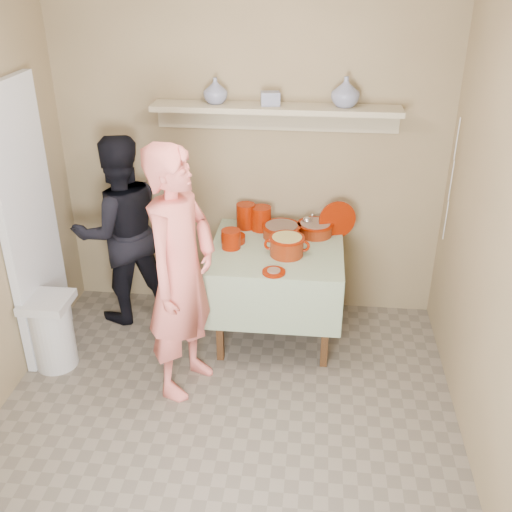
# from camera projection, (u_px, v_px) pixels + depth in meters

# --- Properties ---
(ground) EXTENTS (3.50, 3.50, 0.00)m
(ground) POSITION_uv_depth(u_px,v_px,m) (219.00, 449.00, 3.65)
(ground) COLOR #6D6356
(ground) RESTS_ON ground
(tile_panel) EXTENTS (0.06, 0.70, 2.00)m
(tile_panel) POSITION_uv_depth(u_px,v_px,m) (30.00, 225.00, 4.17)
(tile_panel) COLOR silver
(tile_panel) RESTS_ON ground
(plate_stack_a) EXTENTS (0.15, 0.15, 0.20)m
(plate_stack_a) POSITION_uv_depth(u_px,v_px,m) (246.00, 216.00, 4.68)
(plate_stack_a) COLOR #711000
(plate_stack_a) RESTS_ON serving_table
(plate_stack_b) EXTENTS (0.16, 0.16, 0.19)m
(plate_stack_b) POSITION_uv_depth(u_px,v_px,m) (261.00, 218.00, 4.65)
(plate_stack_b) COLOR #711000
(plate_stack_b) RESTS_ON serving_table
(bowl_stack) EXTENTS (0.14, 0.14, 0.14)m
(bowl_stack) POSITION_uv_depth(u_px,v_px,m) (231.00, 239.00, 4.37)
(bowl_stack) COLOR #711000
(bowl_stack) RESTS_ON serving_table
(empty_bowl) EXTENTS (0.18, 0.18, 0.05)m
(empty_bowl) POSITION_uv_depth(u_px,v_px,m) (233.00, 239.00, 4.48)
(empty_bowl) COLOR #711000
(empty_bowl) RESTS_ON serving_table
(propped_lid) EXTENTS (0.29, 0.13, 0.29)m
(propped_lid) POSITION_uv_depth(u_px,v_px,m) (337.00, 220.00, 4.56)
(propped_lid) COLOR #711000
(propped_lid) RESTS_ON serving_table
(vase_right) EXTENTS (0.23, 0.23, 0.21)m
(vase_right) POSITION_uv_depth(u_px,v_px,m) (346.00, 92.00, 4.20)
(vase_right) COLOR navy
(vase_right) RESTS_ON wall_shelf
(vase_left) EXTENTS (0.24, 0.24, 0.18)m
(vase_left) POSITION_uv_depth(u_px,v_px,m) (215.00, 91.00, 4.30)
(vase_left) COLOR navy
(vase_left) RESTS_ON wall_shelf
(ceramic_box) EXTENTS (0.15, 0.12, 0.10)m
(ceramic_box) POSITION_uv_depth(u_px,v_px,m) (270.00, 99.00, 4.27)
(ceramic_box) COLOR navy
(ceramic_box) RESTS_ON wall_shelf
(person_cook) EXTENTS (0.60, 0.73, 1.73)m
(person_cook) POSITION_uv_depth(u_px,v_px,m) (181.00, 274.00, 3.83)
(person_cook) COLOR #F27168
(person_cook) RESTS_ON ground
(person_helper) EXTENTS (0.93, 0.88, 1.52)m
(person_helper) POSITION_uv_depth(u_px,v_px,m) (121.00, 231.00, 4.66)
(person_helper) COLOR black
(person_helper) RESTS_ON ground
(room_shell) EXTENTS (3.04, 3.54, 2.62)m
(room_shell) POSITION_uv_depth(u_px,v_px,m) (209.00, 204.00, 2.92)
(room_shell) COLOR #937F5A
(room_shell) RESTS_ON ground
(serving_table) EXTENTS (0.97, 0.97, 0.76)m
(serving_table) POSITION_uv_depth(u_px,v_px,m) (277.00, 261.00, 4.47)
(serving_table) COLOR #4C2D16
(serving_table) RESTS_ON ground
(cazuela_meat_a) EXTENTS (0.30, 0.30, 0.10)m
(cazuela_meat_a) POSITION_uv_depth(u_px,v_px,m) (281.00, 230.00, 4.54)
(cazuela_meat_a) COLOR #621402
(cazuela_meat_a) RESTS_ON serving_table
(cazuela_meat_b) EXTENTS (0.28, 0.28, 0.10)m
(cazuela_meat_b) POSITION_uv_depth(u_px,v_px,m) (315.00, 228.00, 4.57)
(cazuela_meat_b) COLOR #621402
(cazuela_meat_b) RESTS_ON serving_table
(ladle) EXTENTS (0.08, 0.26, 0.19)m
(ladle) POSITION_uv_depth(u_px,v_px,m) (307.00, 221.00, 4.57)
(ladle) COLOR silver
(ladle) RESTS_ON cazuela_meat_b
(cazuela_rice) EXTENTS (0.33, 0.25, 0.14)m
(cazuela_rice) POSITION_uv_depth(u_px,v_px,m) (287.00, 244.00, 4.26)
(cazuela_rice) COLOR #621402
(cazuela_rice) RESTS_ON serving_table
(front_plate) EXTENTS (0.16, 0.16, 0.03)m
(front_plate) POSITION_uv_depth(u_px,v_px,m) (274.00, 272.00, 4.05)
(front_plate) COLOR #711000
(front_plate) RESTS_ON serving_table
(wall_shelf) EXTENTS (1.80, 0.25, 0.21)m
(wall_shelf) POSITION_uv_depth(u_px,v_px,m) (276.00, 111.00, 4.33)
(wall_shelf) COLOR tan
(wall_shelf) RESTS_ON room_shell
(trash_bin) EXTENTS (0.32, 0.32, 0.56)m
(trash_bin) POSITION_uv_depth(u_px,v_px,m) (52.00, 332.00, 4.27)
(trash_bin) COLOR silver
(trash_bin) RESTS_ON ground
(electrical_cord) EXTENTS (0.01, 0.05, 0.90)m
(electrical_cord) POSITION_uv_depth(u_px,v_px,m) (451.00, 181.00, 4.25)
(electrical_cord) COLOR silver
(electrical_cord) RESTS_ON wall_shelf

